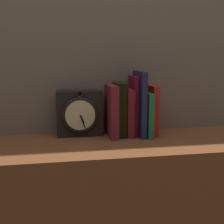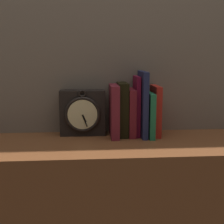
{
  "view_description": "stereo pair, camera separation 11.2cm",
  "coord_description": "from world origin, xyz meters",
  "px_view_note": "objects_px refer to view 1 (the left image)",
  "views": [
    {
      "loc": [
        -0.2,
        -1.09,
        1.17
      ],
      "look_at": [
        0.0,
        0.0,
        0.97
      ],
      "focal_mm": 50.0,
      "sensor_mm": 36.0,
      "label": 1
    },
    {
      "loc": [
        -0.09,
        -1.1,
        1.17
      ],
      "look_at": [
        0.0,
        0.0,
        0.97
      ],
      "focal_mm": 50.0,
      "sensor_mm": 36.0,
      "label": 2
    }
  ],
  "objects_px": {
    "book_slot1_black": "(120,109)",
    "book_slot2_maroon": "(128,112)",
    "book_slot0_maroon": "(112,111)",
    "book_slot3_maroon": "(133,106)",
    "clock": "(79,113)",
    "book_slot6_red": "(152,110)",
    "book_slot5_green": "(146,114)",
    "book_slot4_navy": "(140,104)"
  },
  "relations": [
    {
      "from": "book_slot1_black",
      "to": "book_slot3_maroon",
      "type": "relative_size",
      "value": 0.89
    },
    {
      "from": "book_slot0_maroon",
      "to": "book_slot2_maroon",
      "type": "bearing_deg",
      "value": 8.79
    },
    {
      "from": "book_slot1_black",
      "to": "book_slot5_green",
      "type": "distance_m",
      "value": 0.11
    },
    {
      "from": "book_slot0_maroon",
      "to": "book_slot4_navy",
      "type": "distance_m",
      "value": 0.12
    },
    {
      "from": "clock",
      "to": "book_slot2_maroon",
      "type": "distance_m",
      "value": 0.19
    },
    {
      "from": "book_slot4_navy",
      "to": "book_slot5_green",
      "type": "height_order",
      "value": "book_slot4_navy"
    },
    {
      "from": "book_slot1_black",
      "to": "book_slot3_maroon",
      "type": "distance_m",
      "value": 0.06
    },
    {
      "from": "book_slot0_maroon",
      "to": "book_slot3_maroon",
      "type": "relative_size",
      "value": 0.86
    },
    {
      "from": "book_slot0_maroon",
      "to": "book_slot6_red",
      "type": "relative_size",
      "value": 1.03
    },
    {
      "from": "clock",
      "to": "book_slot6_red",
      "type": "bearing_deg",
      "value": -4.87
    },
    {
      "from": "book_slot4_navy",
      "to": "book_slot6_red",
      "type": "distance_m",
      "value": 0.06
    },
    {
      "from": "book_slot2_maroon",
      "to": "book_slot5_green",
      "type": "distance_m",
      "value": 0.07
    },
    {
      "from": "book_slot5_green",
      "to": "book_slot4_navy",
      "type": "bearing_deg",
      "value": 172.74
    },
    {
      "from": "book_slot4_navy",
      "to": "book_slot5_green",
      "type": "bearing_deg",
      "value": -7.26
    },
    {
      "from": "book_slot3_maroon",
      "to": "book_slot4_navy",
      "type": "height_order",
      "value": "book_slot4_navy"
    },
    {
      "from": "book_slot1_black",
      "to": "book_slot3_maroon",
      "type": "xyz_separation_m",
      "value": [
        0.06,
        0.0,
        0.01
      ]
    },
    {
      "from": "book_slot5_green",
      "to": "book_slot2_maroon",
      "type": "bearing_deg",
      "value": 168.99
    },
    {
      "from": "book_slot0_maroon",
      "to": "book_slot1_black",
      "type": "bearing_deg",
      "value": 21.33
    },
    {
      "from": "book_slot0_maroon",
      "to": "book_slot4_navy",
      "type": "height_order",
      "value": "book_slot4_navy"
    },
    {
      "from": "book_slot2_maroon",
      "to": "book_slot5_green",
      "type": "bearing_deg",
      "value": -11.01
    },
    {
      "from": "book_slot5_green",
      "to": "book_slot6_red",
      "type": "distance_m",
      "value": 0.03
    },
    {
      "from": "book_slot4_navy",
      "to": "book_slot1_black",
      "type": "bearing_deg",
      "value": 170.25
    },
    {
      "from": "book_slot3_maroon",
      "to": "book_slot0_maroon",
      "type": "bearing_deg",
      "value": -169.34
    },
    {
      "from": "book_slot6_red",
      "to": "clock",
      "type": "bearing_deg",
      "value": 175.13
    },
    {
      "from": "book_slot1_black",
      "to": "book_slot2_maroon",
      "type": "distance_m",
      "value": 0.04
    },
    {
      "from": "book_slot0_maroon",
      "to": "book_slot6_red",
      "type": "distance_m",
      "value": 0.17
    },
    {
      "from": "book_slot2_maroon",
      "to": "book_slot4_navy",
      "type": "bearing_deg",
      "value": -13.17
    },
    {
      "from": "book_slot6_red",
      "to": "book_slot0_maroon",
      "type": "bearing_deg",
      "value": -176.58
    },
    {
      "from": "book_slot0_maroon",
      "to": "book_slot5_green",
      "type": "bearing_deg",
      "value": -1.39
    },
    {
      "from": "book_slot3_maroon",
      "to": "book_slot6_red",
      "type": "relative_size",
      "value": 1.19
    },
    {
      "from": "book_slot1_black",
      "to": "book_slot6_red",
      "type": "relative_size",
      "value": 1.06
    },
    {
      "from": "book_slot1_black",
      "to": "book_slot5_green",
      "type": "height_order",
      "value": "book_slot1_black"
    },
    {
      "from": "book_slot0_maroon",
      "to": "book_slot6_red",
      "type": "bearing_deg",
      "value": 3.42
    },
    {
      "from": "clock",
      "to": "book_slot0_maroon",
      "type": "xyz_separation_m",
      "value": [
        0.12,
        -0.03,
        0.01
      ]
    },
    {
      "from": "book_slot0_maroon",
      "to": "book_slot3_maroon",
      "type": "xyz_separation_m",
      "value": [
        0.09,
        0.02,
        0.02
      ]
    },
    {
      "from": "book_slot3_maroon",
      "to": "book_slot6_red",
      "type": "bearing_deg",
      "value": -5.43
    },
    {
      "from": "book_slot4_navy",
      "to": "book_slot6_red",
      "type": "bearing_deg",
      "value": 10.48
    },
    {
      "from": "clock",
      "to": "book_slot1_black",
      "type": "distance_m",
      "value": 0.16
    },
    {
      "from": "book_slot2_maroon",
      "to": "book_slot6_red",
      "type": "height_order",
      "value": "book_slot6_red"
    },
    {
      "from": "book_slot2_maroon",
      "to": "book_slot4_navy",
      "type": "distance_m",
      "value": 0.06
    },
    {
      "from": "book_slot6_red",
      "to": "book_slot2_maroon",
      "type": "bearing_deg",
      "value": 179.7
    },
    {
      "from": "book_slot1_black",
      "to": "book_slot0_maroon",
      "type": "bearing_deg",
      "value": -158.67
    }
  ]
}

